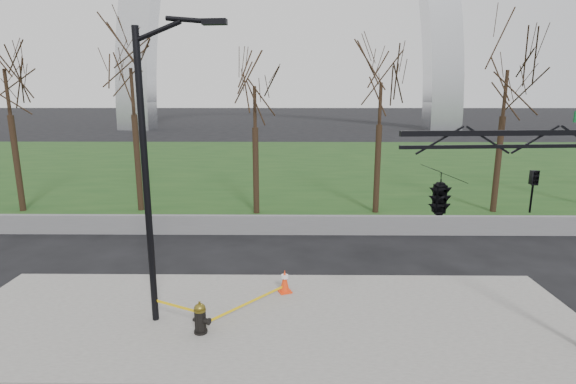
{
  "coord_description": "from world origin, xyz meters",
  "views": [
    {
      "loc": [
        0.68,
        -11.38,
        6.28
      ],
      "look_at": [
        0.54,
        2.0,
        3.34
      ],
      "focal_mm": 27.01,
      "sensor_mm": 36.0,
      "label": 1
    }
  ],
  "objects_px": {
    "traffic_cone": "(285,281)",
    "street_light": "(153,159)",
    "traffic_signal_mast": "(472,193)",
    "fire_hydrant": "(201,319)"
  },
  "relations": [
    {
      "from": "traffic_cone",
      "to": "street_light",
      "type": "distance_m",
      "value": 5.72
    },
    {
      "from": "traffic_signal_mast",
      "to": "traffic_cone",
      "type": "bearing_deg",
      "value": 137.34
    },
    {
      "from": "traffic_cone",
      "to": "street_light",
      "type": "height_order",
      "value": "street_light"
    },
    {
      "from": "traffic_signal_mast",
      "to": "fire_hydrant",
      "type": "bearing_deg",
      "value": 167.59
    },
    {
      "from": "fire_hydrant",
      "to": "traffic_cone",
      "type": "bearing_deg",
      "value": 69.38
    },
    {
      "from": "street_light",
      "to": "traffic_signal_mast",
      "type": "distance_m",
      "value": 7.92
    },
    {
      "from": "traffic_cone",
      "to": "traffic_signal_mast",
      "type": "relative_size",
      "value": 0.13
    },
    {
      "from": "street_light",
      "to": "traffic_signal_mast",
      "type": "xyz_separation_m",
      "value": [
        7.75,
        -1.54,
        -0.55
      ]
    },
    {
      "from": "traffic_cone",
      "to": "street_light",
      "type": "bearing_deg",
      "value": -151.92
    },
    {
      "from": "fire_hydrant",
      "to": "street_light",
      "type": "bearing_deg",
      "value": 171.34
    }
  ]
}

